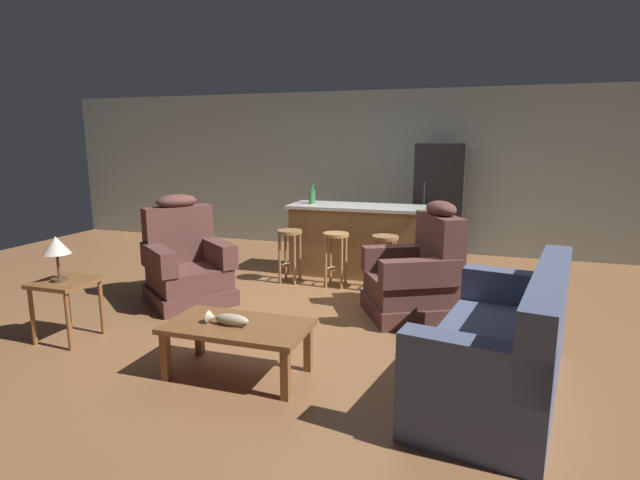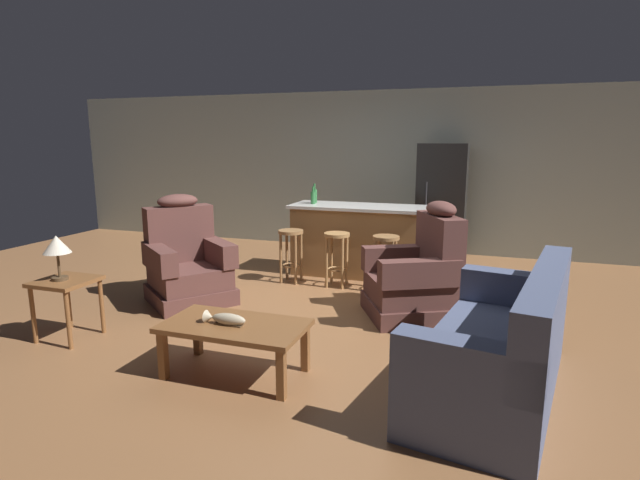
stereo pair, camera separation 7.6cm
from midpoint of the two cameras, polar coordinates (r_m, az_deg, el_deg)
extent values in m
plane|color=brown|center=(5.62, 0.34, -7.35)|extent=(12.00, 12.00, 0.00)
cube|color=#939E93|center=(8.38, 6.90, 7.80)|extent=(12.00, 0.05, 2.60)
cube|color=brown|center=(3.93, -9.99, -9.70)|extent=(1.10, 0.60, 0.04)
cube|color=brown|center=(4.07, -17.77, -12.54)|extent=(0.06, 0.06, 0.38)
cube|color=brown|center=(3.62, -4.60, -15.08)|extent=(0.06, 0.06, 0.38)
cube|color=brown|center=(4.44, -14.12, -10.32)|extent=(0.06, 0.06, 0.38)
cube|color=brown|center=(4.03, -1.92, -12.23)|extent=(0.06, 0.06, 0.38)
cube|color=#4C3823|center=(3.90, -10.60, -9.48)|extent=(0.22, 0.07, 0.01)
ellipsoid|color=tan|center=(3.89, -10.62, -8.94)|extent=(0.28, 0.09, 0.09)
cone|color=tan|center=(3.97, -12.80, -8.61)|extent=(0.06, 0.10, 0.10)
cube|color=#4C5675|center=(3.97, 18.59, -14.65)|extent=(1.17, 2.02, 0.20)
cube|color=#4C5675|center=(3.88, 18.79, -11.86)|extent=(1.17, 2.02, 0.22)
cube|color=#4C5675|center=(3.73, 24.03, -7.16)|extent=(0.54, 1.91, 0.52)
cube|color=#4C5675|center=(3.02, 16.28, -13.41)|extent=(0.86, 0.35, 0.28)
cube|color=#4C5675|center=(4.60, 20.79, -5.07)|extent=(0.86, 0.35, 0.28)
cube|color=brown|center=(5.86, -14.99, -6.05)|extent=(1.18, 1.18, 0.18)
cube|color=brown|center=(5.80, -15.10, -4.07)|extent=(1.09, 1.09, 0.24)
cube|color=brown|center=(5.99, -16.24, 0.66)|extent=(0.66, 0.74, 0.64)
ellipsoid|color=brown|center=(5.93, -16.44, 4.27)|extent=(0.49, 0.53, 0.16)
cube|color=brown|center=(5.83, -12.09, -1.31)|extent=(0.74, 0.64, 0.26)
cube|color=brown|center=(5.63, -18.34, -2.09)|extent=(0.74, 0.64, 0.26)
cube|color=brown|center=(5.32, 9.75, -7.60)|extent=(1.13, 1.13, 0.18)
cube|color=brown|center=(5.26, 9.83, -5.43)|extent=(1.06, 1.04, 0.24)
cube|color=brown|center=(5.26, 13.07, -0.61)|extent=(0.56, 0.78, 0.64)
ellipsoid|color=brown|center=(5.19, 13.26, 3.49)|extent=(0.45, 0.53, 0.16)
cube|color=brown|center=(4.89, 10.98, -3.72)|extent=(0.79, 0.53, 0.26)
cube|color=brown|center=(5.49, 8.58, -1.98)|extent=(0.79, 0.53, 0.26)
cube|color=brown|center=(5.08, -27.51, -4.32)|extent=(0.48, 0.48, 0.04)
cylinder|color=brown|center=(5.17, -30.38, -7.58)|extent=(0.04, 0.04, 0.52)
cylinder|color=brown|center=(4.89, -27.22, -8.31)|extent=(0.04, 0.04, 0.52)
cylinder|color=brown|center=(5.43, -27.24, -6.43)|extent=(0.04, 0.04, 0.52)
cylinder|color=brown|center=(5.16, -24.08, -7.04)|extent=(0.04, 0.04, 0.52)
cylinder|color=#4C3823|center=(5.07, -27.99, -4.00)|extent=(0.14, 0.14, 0.03)
cylinder|color=#4C3823|center=(5.05, -28.12, -2.63)|extent=(0.02, 0.02, 0.22)
cone|color=beige|center=(5.01, -28.33, -0.52)|extent=(0.24, 0.24, 0.16)
cube|color=olive|center=(6.76, 3.81, -0.19)|extent=(1.71, 0.63, 0.91)
cube|color=silver|center=(6.69, 3.87, 3.81)|extent=(1.80, 0.70, 0.04)
cylinder|color=olive|center=(6.35, -3.84, 0.95)|extent=(0.32, 0.32, 0.04)
torus|color=olive|center=(6.45, -3.79, -2.90)|extent=(0.23, 0.23, 0.02)
cylinder|color=olive|center=(6.37, -4.97, -2.17)|extent=(0.04, 0.04, 0.64)
cylinder|color=olive|center=(6.30, -3.29, -2.30)|extent=(0.04, 0.04, 0.64)
cylinder|color=olive|center=(6.55, -4.29, -1.78)|extent=(0.04, 0.04, 0.64)
cylinder|color=olive|center=(6.48, -2.65, -1.91)|extent=(0.04, 0.04, 0.64)
cylinder|color=#A87A47|center=(6.15, 1.48, 0.63)|extent=(0.32, 0.32, 0.04)
torus|color=#A87A47|center=(6.25, 1.46, -3.34)|extent=(0.23, 0.23, 0.02)
cylinder|color=#A87A47|center=(6.16, 0.31, -2.59)|extent=(0.04, 0.04, 0.64)
cylinder|color=#A87A47|center=(6.10, 2.10, -2.72)|extent=(0.04, 0.04, 0.64)
cylinder|color=#A87A47|center=(6.35, 0.86, -2.18)|extent=(0.04, 0.04, 0.64)
cylinder|color=#A87A47|center=(6.29, 2.60, -2.30)|extent=(0.04, 0.04, 0.64)
cylinder|color=olive|center=(6.01, 7.11, 0.29)|extent=(0.32, 0.32, 0.04)
torus|color=olive|center=(6.11, 7.01, -3.76)|extent=(0.23, 0.23, 0.02)
cylinder|color=olive|center=(6.01, 5.91, -3.01)|extent=(0.04, 0.04, 0.64)
cylinder|color=olive|center=(5.97, 7.79, -3.14)|extent=(0.04, 0.04, 0.64)
cylinder|color=olive|center=(6.20, 6.30, -2.57)|extent=(0.04, 0.04, 0.64)
cylinder|color=olive|center=(6.16, 8.12, -2.70)|extent=(0.04, 0.04, 0.64)
cube|color=black|center=(7.71, 13.17, 4.16)|extent=(0.70, 0.66, 1.76)
cylinder|color=#333338|center=(7.37, 11.47, 4.60)|extent=(0.02, 0.02, 0.50)
cylinder|color=#2D6B38|center=(6.94, -1.15, 5.05)|extent=(0.07, 0.07, 0.19)
cylinder|color=#2D6B38|center=(6.93, -1.15, 6.14)|extent=(0.03, 0.03, 0.08)
cylinder|color=#2D6B38|center=(6.81, -1.31, 4.84)|extent=(0.06, 0.06, 0.17)
cylinder|color=#2D6B38|center=(6.80, -1.32, 5.84)|extent=(0.02, 0.02, 0.07)
camera|label=1|loc=(0.04, -90.41, -0.08)|focal=28.00mm
camera|label=2|loc=(0.04, 89.59, 0.08)|focal=28.00mm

